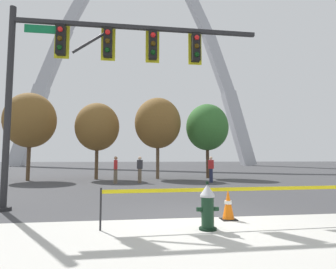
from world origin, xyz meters
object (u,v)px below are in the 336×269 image
Objects in this scene: traffic_signal_gantry at (93,62)px; pedestrian_walking_left at (211,169)px; traffic_cone_by_hydrant at (228,205)px; monument_arch at (140,65)px; pedestrian_walking_right at (140,169)px; fire_hydrant at (207,207)px; pedestrian_standing_center at (116,170)px.

traffic_signal_gantry is 10.69m from pedestrian_walking_left.
monument_arch is at bearing 90.87° from traffic_cone_by_hydrant.
pedestrian_walking_right is (-1.79, 10.31, 0.46)m from traffic_cone_by_hydrant.
fire_hydrant is 0.13× the size of traffic_signal_gantry.
monument_arch is at bearing 88.46° from pedestrian_walking_right.
monument_arch is 43.65m from pedestrian_walking_right.
monument_arch reaches higher than pedestrian_standing_center.
fire_hydrant is at bearing -84.66° from pedestrian_walking_right.
pedestrian_walking_left is (6.06, 8.04, -3.59)m from traffic_signal_gantry.
pedestrian_walking_left is 1.00× the size of pedestrian_standing_center.
traffic_signal_gantry is at bearing 150.68° from traffic_cone_by_hydrant.
traffic_cone_by_hydrant is at bearing -29.32° from traffic_signal_gantry.
monument_arch is at bearing 86.39° from pedestrian_standing_center.
pedestrian_standing_center is (-2.47, -39.07, -19.91)m from monument_arch.
pedestrian_standing_center is at bearing -170.14° from pedestrian_walking_right.
pedestrian_standing_center reaches higher than fire_hydrant.
traffic_cone_by_hydrant is 0.46× the size of pedestrian_walking_right.
traffic_cone_by_hydrant is 0.01× the size of monument_arch.
monument_arch is (-0.75, 49.13, 20.37)m from traffic_cone_by_hydrant.
pedestrian_standing_center is at bearing 179.45° from pedestrian_walking_left.
pedestrian_walking_right is at bearing -91.54° from monument_arch.
pedestrian_walking_left is at bearing -0.55° from pedestrian_standing_center.
pedestrian_walking_left reaches higher than fire_hydrant.
traffic_signal_gantry is 4.92× the size of pedestrian_walking_right.
fire_hydrant is at bearing -45.45° from traffic_signal_gantry.
pedestrian_walking_right is at bearing 95.34° from fire_hydrant.
traffic_signal_gantry is 8.86m from pedestrian_standing_center.
pedestrian_walking_right is (1.71, 8.34, -3.59)m from traffic_signal_gantry.
monument_arch reaches higher than traffic_signal_gantry.
fire_hydrant is 11.34m from pedestrian_walking_left.
fire_hydrant is at bearing -77.24° from pedestrian_standing_center.
traffic_cone_by_hydrant is at bearing -72.28° from pedestrian_standing_center.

